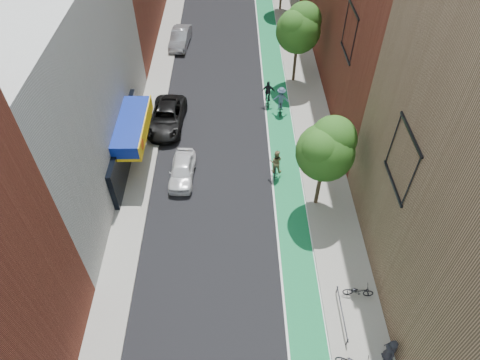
{
  "coord_description": "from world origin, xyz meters",
  "views": [
    {
      "loc": [
        0.53,
        -7.82,
        20.53
      ],
      "look_at": [
        0.81,
        10.68,
        1.5
      ],
      "focal_mm": 32.0,
      "sensor_mm": 36.0,
      "label": 1
    }
  ],
  "objects_px": {
    "parked_car_silver": "(180,38)",
    "cyclist_lane_mid": "(268,96)",
    "parked_car_white": "(182,170)",
    "cyclist_lane_far": "(281,101)",
    "pedestrian": "(391,350)",
    "cyclist_lane_near": "(276,165)",
    "parked_car_black": "(167,117)"
  },
  "relations": [
    {
      "from": "parked_car_black",
      "to": "cyclist_lane_near",
      "type": "bearing_deg",
      "value": -31.75
    },
    {
      "from": "parked_car_silver",
      "to": "cyclist_lane_near",
      "type": "xyz_separation_m",
      "value": [
        7.8,
        -17.92,
        0.21
      ]
    },
    {
      "from": "parked_car_black",
      "to": "pedestrian",
      "type": "xyz_separation_m",
      "value": [
        12.2,
        -17.93,
        0.19
      ]
    },
    {
      "from": "parked_car_white",
      "to": "cyclist_lane_far",
      "type": "bearing_deg",
      "value": 47.72
    },
    {
      "from": "parked_car_white",
      "to": "cyclist_lane_far",
      "type": "distance_m",
      "value": 10.13
    },
    {
      "from": "parked_car_black",
      "to": "cyclist_lane_far",
      "type": "distance_m",
      "value": 8.87
    },
    {
      "from": "parked_car_black",
      "to": "pedestrian",
      "type": "distance_m",
      "value": 21.69
    },
    {
      "from": "parked_car_black",
      "to": "cyclist_lane_near",
      "type": "xyz_separation_m",
      "value": [
        7.8,
        -5.52,
        0.2
      ]
    },
    {
      "from": "parked_car_white",
      "to": "cyclist_lane_far",
      "type": "height_order",
      "value": "cyclist_lane_far"
    },
    {
      "from": "parked_car_white",
      "to": "parked_car_silver",
      "type": "height_order",
      "value": "parked_car_silver"
    },
    {
      "from": "parked_car_white",
      "to": "pedestrian",
      "type": "relative_size",
      "value": 2.48
    },
    {
      "from": "cyclist_lane_mid",
      "to": "cyclist_lane_far",
      "type": "distance_m",
      "value": 1.37
    },
    {
      "from": "parked_car_silver",
      "to": "pedestrian",
      "type": "xyz_separation_m",
      "value": [
        12.2,
        -30.32,
        0.2
      ]
    },
    {
      "from": "parked_car_white",
      "to": "parked_car_black",
      "type": "bearing_deg",
      "value": 108.35
    },
    {
      "from": "parked_car_silver",
      "to": "cyclist_lane_near",
      "type": "distance_m",
      "value": 19.54
    },
    {
      "from": "parked_car_white",
      "to": "cyclist_lane_near",
      "type": "bearing_deg",
      "value": 3.31
    },
    {
      "from": "parked_car_silver",
      "to": "cyclist_lane_mid",
      "type": "height_order",
      "value": "cyclist_lane_mid"
    },
    {
      "from": "parked_car_silver",
      "to": "cyclist_lane_near",
      "type": "height_order",
      "value": "cyclist_lane_near"
    },
    {
      "from": "cyclist_lane_mid",
      "to": "pedestrian",
      "type": "relative_size",
      "value": 1.33
    },
    {
      "from": "parked_car_white",
      "to": "cyclist_lane_near",
      "type": "xyz_separation_m",
      "value": [
        6.2,
        0.09,
        0.28
      ]
    },
    {
      "from": "parked_car_white",
      "to": "cyclist_lane_mid",
      "type": "distance_m",
      "value": 10.27
    },
    {
      "from": "parked_car_white",
      "to": "cyclist_lane_near",
      "type": "relative_size",
      "value": 1.84
    },
    {
      "from": "parked_car_silver",
      "to": "cyclist_lane_near",
      "type": "relative_size",
      "value": 2.12
    },
    {
      "from": "cyclist_lane_far",
      "to": "parked_car_silver",
      "type": "bearing_deg",
      "value": -42.89
    },
    {
      "from": "parked_car_silver",
      "to": "pedestrian",
      "type": "bearing_deg",
      "value": -62.41
    },
    {
      "from": "parked_car_white",
      "to": "pedestrian",
      "type": "bearing_deg",
      "value": -46.83
    },
    {
      "from": "cyclist_lane_mid",
      "to": "cyclist_lane_far",
      "type": "relative_size",
      "value": 0.96
    },
    {
      "from": "parked_car_white",
      "to": "pedestrian",
      "type": "height_order",
      "value": "pedestrian"
    },
    {
      "from": "parked_car_silver",
      "to": "pedestrian",
      "type": "height_order",
      "value": "pedestrian"
    },
    {
      "from": "cyclist_lane_near",
      "to": "pedestrian",
      "type": "distance_m",
      "value": 13.17
    },
    {
      "from": "cyclist_lane_mid",
      "to": "cyclist_lane_far",
      "type": "height_order",
      "value": "cyclist_lane_far"
    },
    {
      "from": "cyclist_lane_far",
      "to": "pedestrian",
      "type": "height_order",
      "value": "cyclist_lane_far"
    }
  ]
}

